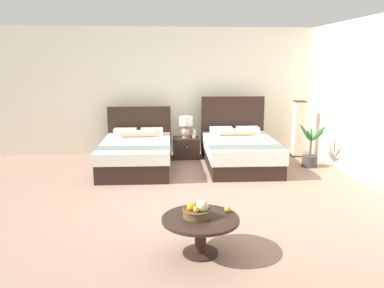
% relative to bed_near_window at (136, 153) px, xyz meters
% --- Properties ---
extents(ground_plane, '(9.74, 10.29, 0.02)m').
position_rel_bed_near_window_xyz_m(ground_plane, '(1.05, -1.94, -0.32)').
color(ground_plane, '#9A7966').
extents(wall_back, '(9.74, 0.12, 2.88)m').
position_rel_bed_near_window_xyz_m(wall_back, '(1.05, 1.41, 1.13)').
color(wall_back, silver).
rests_on(wall_back, ground).
extents(wall_side_right, '(0.12, 5.89, 2.88)m').
position_rel_bed_near_window_xyz_m(wall_side_right, '(4.12, -1.54, 1.13)').
color(wall_side_right, '#F0E1CB').
rests_on(wall_side_right, ground).
extents(bed_near_window, '(1.43, 2.17, 1.14)m').
position_rel_bed_near_window_xyz_m(bed_near_window, '(0.00, 0.00, 0.00)').
color(bed_near_window, black).
rests_on(bed_near_window, ground).
extents(bed_near_corner, '(1.47, 2.16, 1.35)m').
position_rel_bed_near_window_xyz_m(bed_near_corner, '(2.10, 0.01, 0.01)').
color(bed_near_corner, black).
rests_on(bed_near_corner, ground).
extents(nightstand, '(0.57, 0.49, 0.45)m').
position_rel_bed_near_window_xyz_m(nightstand, '(1.06, 0.81, -0.08)').
color(nightstand, black).
rests_on(nightstand, ground).
extents(table_lamp, '(0.29, 0.29, 0.48)m').
position_rel_bed_near_window_xyz_m(table_lamp, '(1.06, 0.83, 0.43)').
color(table_lamp, tan).
rests_on(table_lamp, nightstand).
extents(vase, '(0.08, 0.08, 0.21)m').
position_rel_bed_near_window_xyz_m(vase, '(1.23, 0.77, 0.25)').
color(vase, silver).
rests_on(vase, nightstand).
extents(coffee_table, '(0.86, 0.86, 0.43)m').
position_rel_bed_near_window_xyz_m(coffee_table, '(0.90, -3.71, 0.02)').
color(coffee_table, black).
rests_on(coffee_table, ground).
extents(fruit_bowl, '(0.32, 0.32, 0.21)m').
position_rel_bed_near_window_xyz_m(fruit_bowl, '(0.87, -3.69, 0.20)').
color(fruit_bowl, brown).
rests_on(fruit_bowl, coffee_table).
extents(loose_apple, '(0.07, 0.07, 0.07)m').
position_rel_bed_near_window_xyz_m(loose_apple, '(1.23, -3.57, 0.15)').
color(loose_apple, gold).
rests_on(loose_apple, coffee_table).
extents(floor_lamp_corner, '(0.25, 0.25, 1.27)m').
position_rel_bed_near_window_xyz_m(floor_lamp_corner, '(3.59, 0.75, 0.32)').
color(floor_lamp_corner, '#3A3115').
rests_on(floor_lamp_corner, ground).
extents(potted_palm, '(0.57, 0.59, 0.89)m').
position_rel_bed_near_window_xyz_m(potted_palm, '(3.53, -0.17, -0.04)').
color(potted_palm, '#3E3537').
rests_on(potted_palm, ground).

